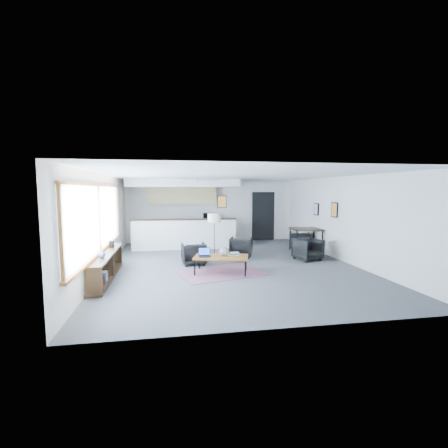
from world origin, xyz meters
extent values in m
cube|color=#49494C|center=(0.00, 0.00, -0.01)|extent=(7.00, 9.00, 0.01)
cube|color=white|center=(0.00, 0.00, 2.60)|extent=(7.00, 9.00, 0.01)
cube|color=silver|center=(0.00, 4.50, 1.30)|extent=(7.00, 0.01, 2.60)
cube|color=silver|center=(0.00, -4.50, 1.30)|extent=(7.00, 0.01, 2.60)
cube|color=silver|center=(-3.50, 0.00, 1.30)|extent=(0.01, 9.00, 2.60)
cube|color=silver|center=(3.50, 0.00, 1.30)|extent=(0.01, 9.00, 2.60)
cube|color=#8CBFFF|center=(-3.47, -0.90, 1.50)|extent=(0.02, 5.80, 1.55)
cube|color=brown|center=(-3.44, -0.90, 0.70)|extent=(0.10, 5.95, 0.06)
cube|color=brown|center=(-3.45, -0.90, 2.30)|extent=(0.06, 5.95, 0.06)
cube|color=brown|center=(-3.45, -3.80, 1.50)|extent=(0.06, 0.06, 1.60)
cube|color=brown|center=(-3.45, -0.90, 1.50)|extent=(0.06, 0.06, 1.60)
cube|color=brown|center=(-3.45, 2.00, 1.50)|extent=(0.06, 0.06, 1.60)
cube|color=black|center=(-3.30, -1.00, 0.62)|extent=(0.35, 3.00, 0.05)
cube|color=black|center=(-3.30, -1.00, 0.05)|extent=(0.35, 3.00, 0.05)
cube|color=black|center=(-3.30, -2.45, 0.33)|extent=(0.33, 0.04, 0.55)
cube|color=black|center=(-3.30, -1.00, 0.33)|extent=(0.33, 0.04, 0.55)
cube|color=black|center=(-3.30, 0.45, 0.33)|extent=(0.33, 0.04, 0.55)
cube|color=#3359A5|center=(-3.30, -2.30, 0.17)|extent=(0.18, 0.04, 0.20)
cube|color=silver|center=(-3.30, -2.13, 0.18)|extent=(0.18, 0.04, 0.22)
cube|color=maroon|center=(-3.30, -1.96, 0.20)|extent=(0.18, 0.04, 0.24)
cube|color=black|center=(-3.30, -1.79, 0.17)|extent=(0.18, 0.04, 0.20)
cube|color=#3359A5|center=(-3.30, -1.62, 0.18)|extent=(0.18, 0.04, 0.22)
cube|color=silver|center=(-3.30, -1.45, 0.20)|extent=(0.18, 0.04, 0.24)
cube|color=maroon|center=(-3.30, -1.28, 0.17)|extent=(0.18, 0.04, 0.20)
cube|color=black|center=(-3.30, -1.11, 0.18)|extent=(0.18, 0.04, 0.22)
cube|color=#3359A5|center=(-3.30, -0.94, 0.20)|extent=(0.18, 0.03, 0.24)
cube|color=silver|center=(-3.30, -0.77, 0.17)|extent=(0.18, 0.03, 0.20)
cube|color=maroon|center=(-3.30, -0.60, 0.18)|extent=(0.18, 0.03, 0.22)
cube|color=black|center=(-3.30, -0.43, 0.20)|extent=(0.18, 0.04, 0.24)
cube|color=black|center=(-3.30, -0.20, 0.73)|extent=(0.14, 0.02, 0.18)
sphere|color=#264C99|center=(-3.28, -1.60, 0.71)|extent=(0.14, 0.14, 0.14)
cube|color=white|center=(-1.20, 2.70, 0.55)|extent=(3.80, 0.25, 1.10)
cube|color=black|center=(-1.20, 2.70, 1.11)|extent=(3.85, 0.32, 0.04)
cube|color=white|center=(-1.20, 4.15, 0.45)|extent=(3.80, 0.60, 0.90)
cube|color=#2D2D2D|center=(-1.20, 4.15, 0.91)|extent=(3.82, 0.62, 0.04)
cube|color=tan|center=(-1.20, 4.30, 1.95)|extent=(2.80, 0.35, 0.70)
cube|color=white|center=(-1.20, 3.60, 2.45)|extent=(4.20, 1.80, 0.30)
cube|color=black|center=(0.20, 2.71, 1.75)|extent=(0.35, 0.03, 0.45)
cube|color=orange|center=(0.20, 2.69, 1.75)|extent=(0.30, 0.01, 0.40)
cube|color=black|center=(2.30, 4.42, 1.05)|extent=(1.00, 0.12, 2.10)
cube|color=white|center=(1.78, 4.43, 1.05)|extent=(0.06, 0.10, 2.10)
cube|color=white|center=(2.82, 4.43, 1.05)|extent=(0.06, 0.10, 2.10)
cube|color=white|center=(2.30, 4.43, 2.12)|extent=(1.10, 0.10, 0.06)
cube|color=silver|center=(-0.60, 2.20, 2.56)|extent=(1.60, 0.04, 0.04)
cylinder|color=silver|center=(-1.25, 2.20, 2.48)|extent=(0.07, 0.07, 0.09)
cylinder|color=silver|center=(-0.80, 2.20, 2.48)|extent=(0.07, 0.07, 0.09)
cylinder|color=silver|center=(-0.35, 2.20, 2.48)|extent=(0.07, 0.07, 0.09)
cylinder|color=silver|center=(0.10, 2.20, 2.48)|extent=(0.07, 0.07, 0.09)
cube|color=black|center=(3.47, 0.40, 1.55)|extent=(0.03, 0.38, 0.48)
cube|color=orange|center=(3.46, 0.40, 1.55)|extent=(0.00, 0.32, 0.42)
cube|color=black|center=(3.47, 1.70, 1.50)|extent=(0.03, 0.34, 0.44)
cube|color=#859FC5|center=(3.46, 1.70, 1.50)|extent=(0.00, 0.28, 0.38)
cube|color=#6A3C53|center=(-0.43, -0.93, 0.01)|extent=(2.44, 1.96, 0.01)
cube|color=brown|center=(-0.43, -0.93, 0.43)|extent=(1.55, 1.10, 0.05)
cube|color=black|center=(-1.14, -1.07, 0.20)|extent=(0.04, 0.04, 0.41)
cube|color=black|center=(-0.96, -0.45, 0.20)|extent=(0.04, 0.04, 0.41)
cube|color=black|center=(0.11, -1.42, 0.20)|extent=(0.04, 0.04, 0.41)
cube|color=black|center=(0.28, -0.80, 0.20)|extent=(0.04, 0.04, 0.41)
cube|color=black|center=(-0.52, -1.24, 0.40)|extent=(1.29, 0.39, 0.03)
cube|color=black|center=(-0.34, -0.62, 0.40)|extent=(1.29, 0.39, 0.03)
cube|color=black|center=(-0.87, -0.93, 0.47)|extent=(0.31, 0.22, 0.02)
cube|color=black|center=(-0.86, -0.82, 0.57)|extent=(0.30, 0.06, 0.20)
cube|color=blue|center=(-0.86, -0.83, 0.57)|extent=(0.28, 0.05, 0.17)
sphere|color=gray|center=(-0.36, -0.95, 0.58)|extent=(0.24, 0.24, 0.24)
cube|color=silver|center=(-0.07, -0.91, 0.47)|extent=(0.28, 0.24, 0.03)
cube|color=#3359A5|center=(-0.07, -0.91, 0.50)|extent=(0.26, 0.22, 0.03)
cube|color=silver|center=(-0.08, -0.92, 0.53)|extent=(0.24, 0.20, 0.03)
cube|color=#E5590C|center=(-0.34, -1.12, 0.46)|extent=(0.11, 0.11, 0.01)
imported|color=black|center=(-1.06, 0.21, 0.35)|extent=(0.71, 0.67, 0.70)
imported|color=black|center=(0.54, 0.97, 0.36)|extent=(0.87, 0.85, 0.72)
cylinder|color=black|center=(-0.36, 0.83, 0.01)|extent=(0.33, 0.33, 0.03)
cylinder|color=black|center=(-0.36, 0.83, 0.63)|extent=(0.03, 0.03, 1.22)
cylinder|color=beige|center=(-0.36, 0.83, 1.31)|extent=(0.55, 0.55, 0.27)
cube|color=black|center=(3.00, 1.49, 0.81)|extent=(1.09, 1.09, 0.04)
cylinder|color=black|center=(2.52, 1.10, 0.40)|extent=(0.05, 0.05, 0.79)
cylinder|color=black|center=(2.61, 1.97, 0.40)|extent=(0.05, 0.05, 0.79)
cylinder|color=black|center=(3.39, 1.00, 0.40)|extent=(0.05, 0.05, 0.79)
cylinder|color=black|center=(3.48, 1.88, 0.40)|extent=(0.05, 0.05, 0.79)
imported|color=black|center=(2.50, 0.20, 0.32)|extent=(0.76, 0.73, 0.63)
imported|color=black|center=(3.00, 2.00, 0.30)|extent=(0.74, 0.72, 0.60)
imported|color=black|center=(-0.08, 4.15, 1.11)|extent=(0.56, 0.34, 0.36)
camera|label=1|loc=(-1.79, -9.20, 2.18)|focal=26.00mm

